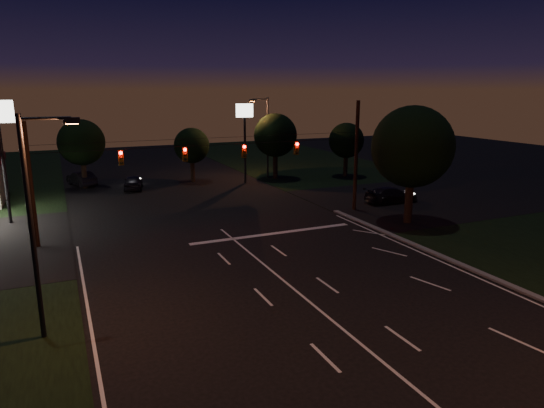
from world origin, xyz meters
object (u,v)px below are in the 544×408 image
utility_pole_right (354,210)px  tree_right_near (411,148)px  car_oncoming_a (133,182)px  car_cross (391,195)px  car_oncoming_b (81,178)px

utility_pole_right → tree_right_near: size_ratio=1.03×
tree_right_near → car_oncoming_a: tree_right_near is taller
utility_pole_right → tree_right_near: 7.61m
utility_pole_right → car_oncoming_a: bearing=133.7°
car_oncoming_a → car_cross: size_ratio=0.86×
car_oncoming_a → tree_right_near: bearing=140.5°
tree_right_near → car_oncoming_b: 33.85m
utility_pole_right → car_cross: size_ratio=1.81×
utility_pole_right → car_cross: utility_pole_right is taller
car_oncoming_b → car_cross: size_ratio=0.92×
car_oncoming_a → car_cross: bearing=154.1°
utility_pole_right → car_oncoming_b: size_ratio=1.98×
car_oncoming_a → car_cross: (20.10, -15.42, -0.00)m
car_cross → car_oncoming_b: bearing=52.5°
utility_pole_right → car_oncoming_b: (-20.24, 20.62, 0.75)m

